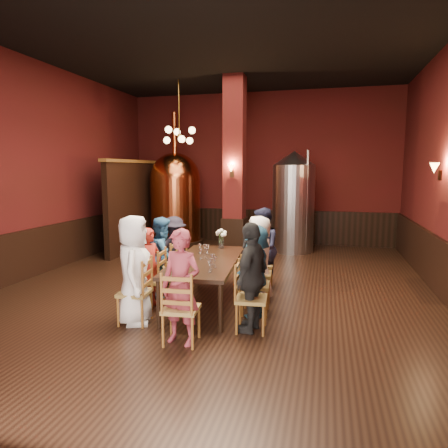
% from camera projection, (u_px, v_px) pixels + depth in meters
% --- Properties ---
extents(room, '(10.00, 10.02, 4.50)m').
position_uv_depth(room, '(216.00, 168.00, 7.25)').
color(room, black).
rests_on(room, ground).
extents(wainscot_back, '(7.90, 0.08, 1.00)m').
position_uv_depth(wainscot_back, '(259.00, 226.00, 12.25)').
color(wainscot_back, black).
rests_on(wainscot_back, ground).
extents(wainscot_left, '(0.08, 9.90, 1.00)m').
position_uv_depth(wainscot_left, '(37.00, 251.00, 8.47)').
color(wainscot_left, black).
rests_on(wainscot_left, ground).
extents(column, '(0.58, 0.58, 4.50)m').
position_uv_depth(column, '(235.00, 168.00, 10.02)').
color(column, '#4A0F11').
rests_on(column, ground).
extents(partition, '(0.22, 3.50, 2.40)m').
position_uv_depth(partition, '(138.00, 206.00, 11.25)').
color(partition, black).
rests_on(partition, ground).
extents(pendant_cluster, '(0.90, 0.90, 1.70)m').
position_uv_depth(pendant_cluster, '(179.00, 135.00, 10.36)').
color(pendant_cluster, '#A57226').
rests_on(pendant_cluster, room).
extents(sconce_wall, '(0.20, 0.20, 0.36)m').
position_uv_depth(sconce_wall, '(440.00, 171.00, 7.07)').
color(sconce_wall, black).
rests_on(sconce_wall, room).
extents(sconce_column, '(0.20, 0.20, 0.36)m').
position_uv_depth(sconce_column, '(232.00, 170.00, 9.73)').
color(sconce_column, black).
rests_on(sconce_column, column).
extents(dining_table, '(1.20, 2.48, 0.75)m').
position_uv_depth(dining_table, '(206.00, 263.00, 6.59)').
color(dining_table, black).
rests_on(dining_table, ground).
extents(chair_0, '(0.50, 0.50, 0.92)m').
position_uv_depth(chair_0, '(135.00, 292.00, 5.78)').
color(chair_0, brown).
rests_on(chair_0, ground).
extents(person_0, '(0.72, 0.89, 1.58)m').
position_uv_depth(person_0, '(134.00, 270.00, 5.74)').
color(person_0, white).
rests_on(person_0, ground).
extents(chair_1, '(0.50, 0.50, 0.92)m').
position_uv_depth(chair_1, '(150.00, 280.00, 6.44)').
color(chair_1, brown).
rests_on(chair_1, ground).
extents(person_1, '(0.43, 0.54, 1.31)m').
position_uv_depth(person_1, '(150.00, 268.00, 6.41)').
color(person_1, maroon).
rests_on(person_1, ground).
extents(chair_2, '(0.50, 0.50, 0.92)m').
position_uv_depth(chair_2, '(163.00, 270.00, 7.08)').
color(chair_2, brown).
rests_on(chair_2, ground).
extents(person_2, '(0.50, 0.75, 1.40)m').
position_uv_depth(person_2, '(163.00, 256.00, 7.05)').
color(person_2, '#2B5F90').
rests_on(person_2, ground).
extents(chair_3, '(0.50, 0.50, 0.92)m').
position_uv_depth(chair_3, '(174.00, 261.00, 7.74)').
color(chair_3, brown).
rests_on(chair_3, ground).
extents(person_3, '(0.71, 0.96, 1.33)m').
position_uv_depth(person_3, '(174.00, 251.00, 7.71)').
color(person_3, black).
rests_on(person_3, ground).
extents(chair_4, '(0.50, 0.50, 0.92)m').
position_uv_depth(chair_4, '(251.00, 298.00, 5.51)').
color(chair_4, brown).
rests_on(chair_4, ground).
extents(person_4, '(0.54, 0.95, 1.52)m').
position_uv_depth(person_4, '(252.00, 277.00, 5.47)').
color(person_4, black).
rests_on(person_4, ground).
extents(chair_5, '(0.50, 0.50, 0.92)m').
position_uv_depth(chair_5, '(256.00, 285.00, 6.16)').
color(chair_5, brown).
rests_on(chair_5, ground).
extents(person_5, '(0.45, 1.30, 1.39)m').
position_uv_depth(person_5, '(256.00, 270.00, 6.13)').
color(person_5, '#2D6789').
rests_on(person_5, ground).
extents(chair_6, '(0.50, 0.50, 0.92)m').
position_uv_depth(chair_6, '(259.00, 274.00, 6.81)').
color(chair_6, brown).
rests_on(chair_6, ground).
extents(person_6, '(0.51, 0.74, 1.45)m').
position_uv_depth(person_6, '(259.00, 258.00, 6.77)').
color(person_6, white).
rests_on(person_6, ground).
extents(chair_7, '(0.50, 0.50, 0.92)m').
position_uv_depth(chair_7, '(262.00, 264.00, 7.46)').
color(chair_7, brown).
rests_on(chair_7, ground).
extents(person_7, '(0.52, 0.80, 1.53)m').
position_uv_depth(person_7, '(262.00, 249.00, 7.42)').
color(person_7, '#191B33').
rests_on(person_7, ground).
extents(chair_8, '(0.50, 0.50, 0.92)m').
position_uv_depth(chair_8, '(181.00, 308.00, 5.11)').
color(chair_8, brown).
rests_on(chair_8, ground).
extents(person_8, '(0.60, 0.45, 1.49)m').
position_uv_depth(person_8, '(181.00, 287.00, 5.07)').
color(person_8, '#90303D').
rests_on(person_8, ground).
extents(copper_kettle, '(1.90, 1.90, 3.82)m').
position_uv_depth(copper_kettle, '(175.00, 198.00, 11.59)').
color(copper_kettle, black).
rests_on(copper_kettle, ground).
extents(steel_vessel, '(1.33, 1.33, 2.71)m').
position_uv_depth(steel_vessel, '(293.00, 202.00, 10.76)').
color(steel_vessel, '#B2B2B7').
rests_on(steel_vessel, ground).
extents(rose_vase, '(0.22, 0.22, 0.37)m').
position_uv_depth(rose_vase, '(221.00, 235.00, 7.52)').
color(rose_vase, white).
rests_on(rose_vase, dining_table).
extents(wine_glass_0, '(0.07, 0.07, 0.17)m').
position_uv_depth(wine_glass_0, '(178.00, 267.00, 5.75)').
color(wine_glass_0, white).
rests_on(wine_glass_0, dining_table).
extents(wine_glass_1, '(0.07, 0.07, 0.17)m').
position_uv_depth(wine_glass_1, '(207.00, 254.00, 6.64)').
color(wine_glass_1, white).
rests_on(wine_glass_1, dining_table).
extents(wine_glass_2, '(0.07, 0.07, 0.17)m').
position_uv_depth(wine_glass_2, '(200.00, 249.00, 7.05)').
color(wine_glass_2, white).
rests_on(wine_glass_2, dining_table).
extents(wine_glass_3, '(0.07, 0.07, 0.17)m').
position_uv_depth(wine_glass_3, '(201.00, 254.00, 6.60)').
color(wine_glass_3, white).
rests_on(wine_glass_3, dining_table).
extents(wine_glass_4, '(0.07, 0.07, 0.17)m').
position_uv_depth(wine_glass_4, '(205.00, 249.00, 7.01)').
color(wine_glass_4, white).
rests_on(wine_glass_4, dining_table).
extents(wine_glass_5, '(0.07, 0.07, 0.17)m').
position_uv_depth(wine_glass_5, '(210.00, 267.00, 5.75)').
color(wine_glass_5, white).
rests_on(wine_glass_5, dining_table).
extents(wine_glass_6, '(0.07, 0.07, 0.17)m').
position_uv_depth(wine_glass_6, '(215.00, 262.00, 6.03)').
color(wine_glass_6, white).
rests_on(wine_glass_6, dining_table).
extents(wine_glass_7, '(0.07, 0.07, 0.17)m').
position_uv_depth(wine_glass_7, '(213.00, 260.00, 6.20)').
color(wine_glass_7, white).
rests_on(wine_glass_7, dining_table).
extents(wine_glass_8, '(0.07, 0.07, 0.17)m').
position_uv_depth(wine_glass_8, '(210.00, 264.00, 5.89)').
color(wine_glass_8, white).
rests_on(wine_glass_8, dining_table).
extents(wine_glass_9, '(0.07, 0.07, 0.17)m').
position_uv_depth(wine_glass_9, '(208.00, 249.00, 6.98)').
color(wine_glass_9, white).
rests_on(wine_glass_9, dining_table).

